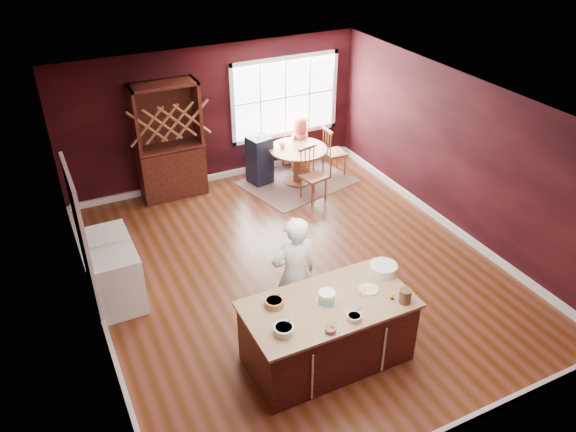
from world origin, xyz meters
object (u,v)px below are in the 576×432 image
at_px(seated_woman, 300,144).
at_px(toddler, 256,146).
at_px(chair_east, 335,151).
at_px(layer_cake, 327,296).
at_px(high_chair, 259,159).
at_px(hutch, 169,142).
at_px(washer, 119,283).
at_px(baker, 294,275).
at_px(kitchen_island, 327,333).
at_px(chair_south, 314,175).
at_px(dining_table, 298,158).
at_px(chair_north, 294,143).
at_px(dryer, 110,259).

xyz_separation_m(seated_woman, toddler, (-1.03, -0.11, 0.22)).
distance_m(chair_east, toddler, 1.66).
height_order(layer_cake, high_chair, layer_cake).
bearing_deg(seated_woman, layer_cake, 44.08).
relative_size(hutch, washer, 2.48).
bearing_deg(chair_east, toddler, 79.66).
height_order(baker, high_chair, baker).
distance_m(kitchen_island, chair_south, 4.18).
relative_size(chair_south, washer, 1.16).
relative_size(kitchen_island, layer_cake, 7.13).
bearing_deg(dining_table, hutch, 165.73).
relative_size(chair_east, hutch, 0.47).
distance_m(layer_cake, seated_woman, 5.37).
relative_size(layer_cake, chair_east, 0.28).
height_order(baker, chair_east, baker).
bearing_deg(baker, high_chair, -106.73).
bearing_deg(seated_woman, hutch, -25.13).
bearing_deg(seated_woman, dining_table, 36.30).
bearing_deg(high_chair, baker, -120.31).
height_order(kitchen_island, high_chair, high_chair).
bearing_deg(toddler, chair_north, 20.53).
relative_size(high_chair, dryer, 1.13).
bearing_deg(chair_east, chair_south, 131.56).
relative_size(high_chair, washer, 1.13).
height_order(kitchen_island, dryer, kitchen_island).
xyz_separation_m(kitchen_island, high_chair, (1.21, 4.85, 0.07)).
bearing_deg(dining_table, chair_south, -93.65).
height_order(layer_cake, toddler, layer_cake).
relative_size(washer, dryer, 1.00).
bearing_deg(chair_south, washer, -170.59).
bearing_deg(chair_north, washer, 7.61).
bearing_deg(toddler, dining_table, -25.02).
distance_m(chair_east, chair_south, 1.18).
bearing_deg(toddler, washer, -140.49).
bearing_deg(chair_south, toddler, 110.24).
bearing_deg(chair_south, dining_table, 73.84).
bearing_deg(kitchen_island, chair_north, 67.47).
xyz_separation_m(baker, seated_woman, (2.26, 4.22, -0.28)).
distance_m(chair_south, toddler, 1.33).
bearing_deg(kitchen_island, chair_south, 63.90).
distance_m(dining_table, hutch, 2.52).
xyz_separation_m(baker, chair_south, (1.93, 3.01, -0.35)).
height_order(layer_cake, chair_east, chair_east).
bearing_deg(chair_east, washer, 117.27).
bearing_deg(layer_cake, hutch, 95.59).
distance_m(seated_woman, hutch, 2.72).
bearing_deg(chair_south, baker, -135.21).
xyz_separation_m(baker, hutch, (-0.40, 4.36, 0.25)).
bearing_deg(chair_east, chair_north, 39.64).
bearing_deg(chair_north, seated_woman, 62.01).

